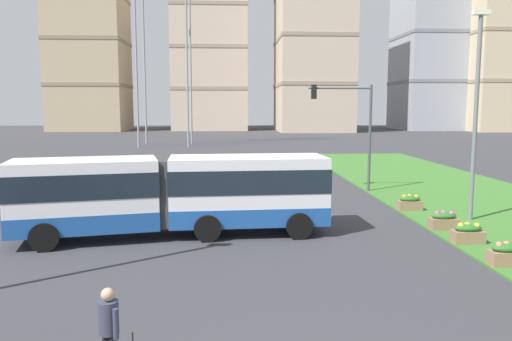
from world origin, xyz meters
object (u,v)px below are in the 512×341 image
Objects in this scene: flower_planter_2 at (507,254)px; apartment_tower_centre at (313,42)px; articulated_bus at (174,193)px; streetlight_median at (476,108)px; apartment_tower_eastcentre at (451,38)px; flower_planter_3 at (468,233)px; flower_planter_5 at (410,203)px; apartment_tower_west at (89,44)px; pedestrian_crossing at (109,328)px; traffic_light_far_right at (350,119)px; apartment_tower_westcentre at (210,32)px; flower_planter_4 at (444,221)px.

apartment_tower_centre is at bearing 84.41° from flower_planter_2.
streetlight_median is (12.49, 1.78, 3.22)m from articulated_bus.
streetlight_median is at bearing -113.08° from apartment_tower_eastcentre.
flower_planter_3 is 6.09m from streetlight_median.
streetlight_median is (1.90, -2.12, 4.45)m from flower_planter_5.
apartment_tower_eastcentre reaches higher than apartment_tower_centre.
flower_planter_2 is 0.03× the size of apartment_tower_west.
flower_planter_5 is (10.68, 14.31, -0.58)m from pedestrian_crossing.
articulated_bus is 1.36× the size of streetlight_median.
apartment_tower_westcentre reaches higher than traffic_light_far_right.
apartment_tower_centre is at bearing 85.30° from streetlight_median.
apartment_tower_eastcentre is at bearing 11.05° from apartment_tower_centre.
apartment_tower_eastcentre is at bearing 66.75° from flower_planter_3.
pedestrian_crossing is 13.65m from flower_planter_3.
traffic_light_far_right reaches higher than flower_planter_3.
apartment_tower_west is at bearing -179.54° from apartment_tower_eastcentre.
traffic_light_far_right is at bearing -82.59° from apartment_tower_westcentre.
apartment_tower_westcentre reaches higher than apartment_tower_west.
traffic_light_far_right is at bearing 65.41° from pedestrian_crossing.
traffic_light_far_right is (-1.55, 9.41, 3.78)m from flower_planter_4.
flower_planter_4 is 0.18× the size of traffic_light_far_right.
apartment_tower_centre is at bearing -20.19° from apartment_tower_westcentre.
pedestrian_crossing is 97.78m from apartment_tower_centre.
pedestrian_crossing is 17.94m from streetlight_median.
apartment_tower_west is at bearing 113.98° from traffic_light_far_right.
apartment_tower_westcentre reaches higher than pedestrian_crossing.
flower_planter_5 is (10.59, 3.89, -1.23)m from articulated_bus.
flower_planter_5 is 82.38m from apartment_tower_centre.
traffic_light_far_right is at bearing -97.81° from apartment_tower_centre.
flower_planter_5 is 0.03× the size of apartment_tower_westcentre.
traffic_light_far_right is at bearing 97.72° from flower_planter_3.
apartment_tower_centre is (20.88, -7.68, -2.89)m from apartment_tower_westcentre.
flower_planter_4 is at bearing -82.39° from apartment_tower_westcentre.
apartment_tower_westcentre reaches higher than apartment_tower_centre.
apartment_tower_eastcentre is at bearing 67.32° from flower_planter_2.
traffic_light_far_right is 91.60m from apartment_tower_eastcentre.
flower_planter_4 is (0.00, 4.62, 0.00)m from flower_planter_2.
pedestrian_crossing is at bearing -90.48° from articulated_bus.
traffic_light_far_right reaches higher than flower_planter_4.
flower_planter_5 is 5.28m from streetlight_median.
streetlight_median is 96.98m from apartment_tower_eastcentre.
flower_planter_3 is at bearing -10.33° from articulated_bus.
flower_planter_5 is 0.03× the size of apartment_tower_west.
traffic_light_far_right reaches higher than pedestrian_crossing.
apartment_tower_westcentre is 22.43m from apartment_tower_centre.
apartment_tower_eastcentre is (39.48, 91.89, 19.19)m from flower_planter_3.
flower_planter_4 is at bearing -67.45° from apartment_tower_west.
apartment_tower_west reaches higher than articulated_bus.
apartment_tower_westcentre is (-10.67, 82.09, 16.55)m from traffic_light_far_right.
apartment_tower_eastcentre reaches higher than pedestrian_crossing.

